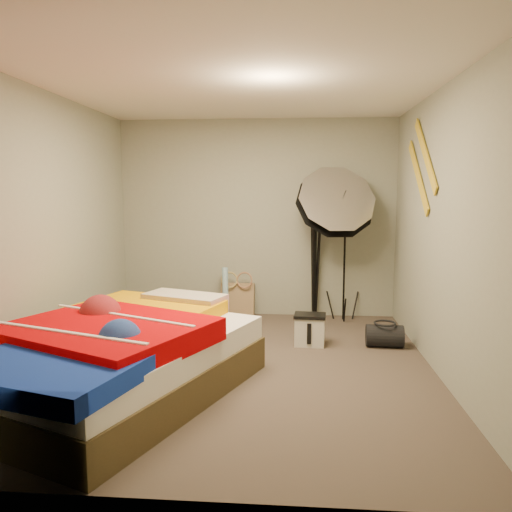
# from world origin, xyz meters

# --- Properties ---
(floor) EXTENTS (4.00, 4.00, 0.00)m
(floor) POSITION_xyz_m (0.00, 0.00, 0.00)
(floor) COLOR #4D4138
(floor) RESTS_ON ground
(ceiling) EXTENTS (4.00, 4.00, 0.00)m
(ceiling) POSITION_xyz_m (0.00, 0.00, 2.50)
(ceiling) COLOR silver
(ceiling) RESTS_ON wall_back
(wall_back) EXTENTS (3.50, 0.00, 3.50)m
(wall_back) POSITION_xyz_m (0.00, 2.00, 1.25)
(wall_back) COLOR gray
(wall_back) RESTS_ON floor
(wall_front) EXTENTS (3.50, 0.00, 3.50)m
(wall_front) POSITION_xyz_m (0.00, -2.00, 1.25)
(wall_front) COLOR gray
(wall_front) RESTS_ON floor
(wall_left) EXTENTS (0.00, 4.00, 4.00)m
(wall_left) POSITION_xyz_m (-1.75, 0.00, 1.25)
(wall_left) COLOR gray
(wall_left) RESTS_ON floor
(wall_right) EXTENTS (0.00, 4.00, 4.00)m
(wall_right) POSITION_xyz_m (1.75, 0.00, 1.25)
(wall_right) COLOR gray
(wall_right) RESTS_ON floor
(tote_bag) EXTENTS (0.43, 0.19, 0.44)m
(tote_bag) POSITION_xyz_m (-0.24, 1.88, 0.21)
(tote_bag) COLOR tan
(tote_bag) RESTS_ON floor
(wrapping_roll) EXTENTS (0.11, 0.20, 0.65)m
(wrapping_roll) POSITION_xyz_m (-0.38, 1.75, 0.32)
(wrapping_roll) COLOR #479ABE
(wrapping_roll) RESTS_ON floor
(camera_case) EXTENTS (0.32, 0.24, 0.30)m
(camera_case) POSITION_xyz_m (0.65, 0.72, 0.15)
(camera_case) COLOR silver
(camera_case) RESTS_ON floor
(duffel_bag) EXTENTS (0.39, 0.25, 0.23)m
(duffel_bag) POSITION_xyz_m (1.42, 0.72, 0.11)
(duffel_bag) COLOR black
(duffel_bag) RESTS_ON floor
(wall_stripe_upper) EXTENTS (0.02, 0.91, 0.78)m
(wall_stripe_upper) POSITION_xyz_m (1.73, 0.60, 1.95)
(wall_stripe_upper) COLOR gold
(wall_stripe_upper) RESTS_ON wall_right
(wall_stripe_lower) EXTENTS (0.02, 0.91, 0.78)m
(wall_stripe_lower) POSITION_xyz_m (1.73, 0.85, 1.75)
(wall_stripe_lower) COLOR gold
(wall_stripe_lower) RESTS_ON wall_right
(bed) EXTENTS (2.22, 2.69, 0.64)m
(bed) POSITION_xyz_m (-0.88, -0.70, 0.32)
(bed) COLOR #4E3F24
(bed) RESTS_ON floor
(photo_umbrella) EXTENTS (1.13, 0.77, 2.00)m
(photo_umbrella) POSITION_xyz_m (0.96, 1.67, 1.44)
(photo_umbrella) COLOR black
(photo_umbrella) RESTS_ON floor
(camera_tripod) EXTENTS (0.09, 0.09, 1.37)m
(camera_tripod) POSITION_xyz_m (0.74, 1.87, 0.79)
(camera_tripod) COLOR black
(camera_tripod) RESTS_ON floor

